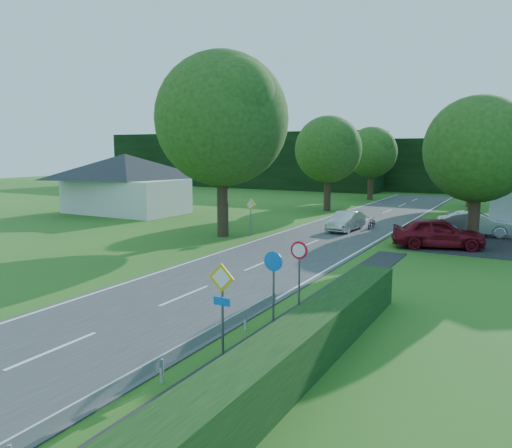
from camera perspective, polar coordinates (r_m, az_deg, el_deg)
The scene contains 22 objects.
road at distance 26.02m, azimuth 2.57°, elevation -3.78°, with size 7.00×80.00×0.04m, color #38383A.
line_edge_left at distance 27.58m, azimuth -3.49°, elevation -3.03°, with size 0.12×80.00×0.01m, color white.
line_edge_right at distance 24.77m, azimuth 9.34°, elevation -4.45°, with size 0.12×80.00×0.01m, color white.
line_centre at distance 26.01m, azimuth 2.57°, elevation -3.73°, with size 0.12×80.00×0.01m, color white, non-canonical shape.
tree_main at distance 31.88m, azimuth -3.90°, elevation 8.96°, with size 9.40×9.40×11.64m, color #1D4414, non-canonical shape.
tree_left_far at distance 45.79m, azimuth 8.22°, elevation 6.83°, with size 7.00×7.00×8.58m, color #1D4414, non-canonical shape.
tree_right_far at distance 44.99m, azimuth 23.69°, elevation 6.51°, with size 7.40×7.40×9.09m, color #1D4414, non-canonical shape.
tree_left_back at distance 57.03m, azimuth 13.02°, elevation 6.76°, with size 6.60×6.60×8.07m, color #1D4414, non-canonical shape.
tree_right_back at distance 53.07m, azimuth 23.40°, elevation 5.89°, with size 6.20×6.20×7.56m, color #1D4414, non-canonical shape.
tree_right_mid at distance 30.93m, azimuth 23.91°, elevation 5.44°, with size 7.00×7.00×8.58m, color #1D4414, non-canonical shape.
treeline_left at distance 75.78m, azimuth -2.24°, elevation 7.31°, with size 44.00×6.00×8.00m, color black.
treeline_right at distance 68.88m, azimuth 26.41°, elevation 5.91°, with size 30.00×5.00×7.00m, color black.
bungalow_left at distance 45.41m, azimuth -14.68°, elevation 4.64°, with size 11.00×6.50×5.20m.
streetlight at distance 32.95m, azimuth 23.50°, elevation 5.91°, with size 2.03×0.18×8.00m.
sign_priority_right at distance 13.37m, azimuth -3.92°, elevation -7.81°, with size 0.78×0.09×2.59m.
sign_roundabout at distance 15.91m, azimuth 1.99°, elevation -5.60°, with size 0.64×0.08×2.37m.
sign_speed_limit at distance 17.64m, azimuth 4.94°, elevation -3.90°, with size 0.64×0.11×2.37m.
sign_priority_left at distance 32.17m, azimuth -0.63°, elevation 1.66°, with size 0.78×0.09×2.44m.
moving_car at distance 34.69m, azimuth 10.24°, elevation 0.32°, with size 1.39×3.98×1.31m, color silver.
motorcycle at distance 36.01m, azimuth 13.09°, elevation 0.19°, with size 0.59×1.70×0.89m, color black.
parked_car_red at distance 29.98m, azimuth 20.08°, elevation -0.95°, with size 2.02×5.03×1.71m, color maroon.
parked_car_silver_a at distance 35.24m, azimuth 23.80°, elevation 0.05°, with size 1.64×4.71×1.55m, color #AEAEB3.
Camera 1 is at (11.30, -2.77, 5.54)m, focal length 35.00 mm.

